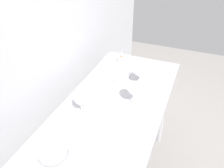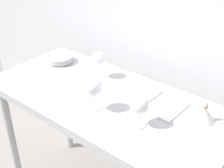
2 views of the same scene
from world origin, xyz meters
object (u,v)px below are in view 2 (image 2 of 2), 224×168
wine_glass_near_center (93,87)px  decanter_funnel (204,114)px  open_notebook (152,100)px  tasting_bowl (61,59)px  wine_glass_near_right (139,105)px  wine_glass_far_left (98,59)px  tasting_sheet_upper (80,89)px

wine_glass_near_center → decanter_funnel: wine_glass_near_center is taller
open_notebook → tasting_bowl: bearing=-178.4°
tasting_bowl → decanter_funnel: size_ratio=1.30×
wine_glass_near_center → wine_glass_near_right: bearing=8.4°
wine_glass_near_center → wine_glass_far_left: bearing=127.3°
open_notebook → wine_glass_near_center: bearing=-125.4°
wine_glass_far_left → tasting_sheet_upper: bearing=-84.7°
tasting_bowl → decanter_funnel: decanter_funnel is taller
wine_glass_far_left → open_notebook: wine_glass_far_left is taller
tasting_sheet_upper → tasting_bowl: 0.39m
wine_glass_far_left → tasting_bowl: bearing=-178.8°
tasting_sheet_upper → decanter_funnel: (0.67, 0.17, 0.04)m
wine_glass_far_left → tasting_bowl: 0.35m
wine_glass_far_left → tasting_sheet_upper: (0.02, -0.18, -0.12)m
wine_glass_near_right → wine_glass_near_center: size_ratio=0.90×
wine_glass_near_right → tasting_sheet_upper: 0.46m
wine_glass_near_center → tasting_sheet_upper: wine_glass_near_center is taller
wine_glass_near_right → tasting_bowl: bearing=163.9°
wine_glass_far_left → tasting_bowl: size_ratio=1.00×
wine_glass_far_left → wine_glass_near_center: size_ratio=0.91×
wine_glass_near_right → open_notebook: 0.25m
wine_glass_far_left → wine_glass_near_center: wine_glass_near_center is taller
wine_glass_near_right → tasting_sheet_upper: (-0.45, 0.06, -0.11)m
decanter_funnel → wine_glass_near_right: bearing=-135.2°
open_notebook → tasting_bowl: size_ratio=2.15×
wine_glass_far_left → open_notebook: (0.41, -0.02, -0.11)m
wine_glass_far_left → decanter_funnel: size_ratio=1.30×
open_notebook → tasting_sheet_upper: bearing=-155.1°
tasting_bowl → tasting_sheet_upper: bearing=-26.4°
wine_glass_far_left → tasting_sheet_upper: size_ratio=0.62×
wine_glass_near_right → tasting_bowl: (-0.80, 0.23, -0.09)m
open_notebook → decanter_funnel: (0.29, 0.01, 0.03)m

